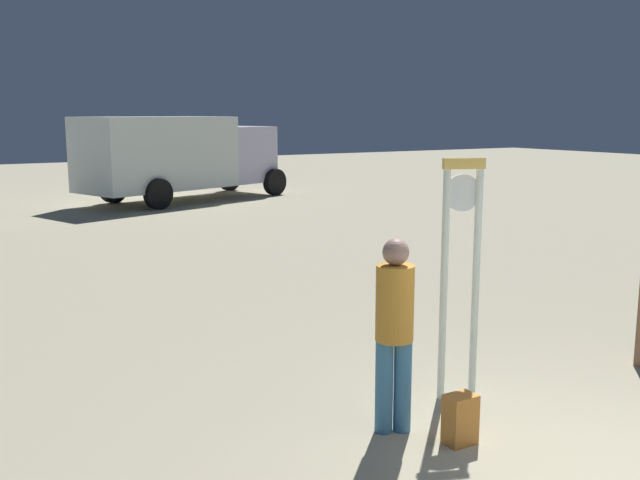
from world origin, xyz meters
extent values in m
cylinder|color=white|center=(-0.04, 2.01, 1.12)|extent=(0.07, 0.07, 2.24)
cylinder|color=white|center=(0.26, 1.89, 1.12)|extent=(0.07, 0.07, 2.24)
cube|color=#FFCF5B|center=(0.11, 1.95, 2.29)|extent=(0.40, 0.23, 0.10)
cylinder|color=white|center=(0.12, 1.98, 2.02)|extent=(0.34, 0.17, 0.35)
cube|color=black|center=(0.13, 2.00, 2.02)|extent=(0.07, 0.04, 0.07)
cube|color=black|center=(0.13, 2.00, 2.02)|extent=(0.13, 0.06, 0.07)
cylinder|color=teal|center=(-0.96, 1.69, 0.42)|extent=(0.16, 0.16, 0.83)
cylinder|color=teal|center=(-0.81, 1.62, 0.42)|extent=(0.16, 0.16, 0.83)
cylinder|color=#CA892D|center=(-0.88, 1.66, 1.16)|extent=(0.33, 0.33, 0.66)
sphere|color=#9C7666|center=(-0.88, 1.66, 1.60)|extent=(0.23, 0.23, 0.23)
cube|color=orange|center=(-0.54, 1.17, 0.21)|extent=(0.26, 0.19, 0.43)
cube|color=orange|center=(-0.54, 1.29, 0.15)|extent=(0.18, 0.04, 0.19)
cube|color=white|center=(2.61, 18.56, 1.56)|extent=(5.23, 3.66, 2.22)
cube|color=silver|center=(5.78, 19.63, 1.39)|extent=(2.42, 2.61, 1.88)
cube|color=black|center=(6.65, 19.92, 1.77)|extent=(0.61, 1.72, 0.83)
cylinder|color=black|center=(6.79, 18.76, 0.45)|extent=(0.93, 0.53, 0.90)
cylinder|color=black|center=(6.05, 20.93, 0.45)|extent=(0.93, 0.53, 0.90)
cylinder|color=black|center=(2.16, 17.19, 0.45)|extent=(0.93, 0.53, 0.90)
cylinder|color=black|center=(1.42, 19.37, 0.45)|extent=(0.93, 0.53, 0.90)
camera|label=1|loc=(-4.46, -3.09, 2.75)|focal=40.25mm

